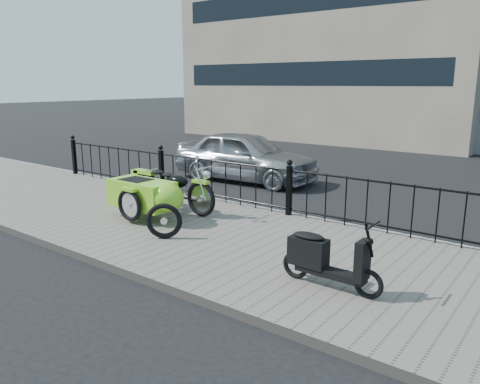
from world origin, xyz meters
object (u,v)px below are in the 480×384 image
Objects in this scene: spare_tire at (164,221)px; sedan_car at (245,156)px; motorcycle_sidecar at (154,193)px; scooter at (324,259)px.

sedan_car reaches higher than spare_tire.
motorcycle_sidecar is 1.68× the size of scooter.
sedan_car is (-2.07, 5.01, 0.26)m from spare_tire.
sedan_car is at bearing 134.37° from scooter.
scooter reaches higher than spare_tire.
spare_tire is (-2.92, 0.09, -0.06)m from scooter.
sedan_car is at bearing 103.72° from motorcycle_sidecar.
motorcycle_sidecar is 4.03m from scooter.
scooter is 2.28× the size of spare_tire.
motorcycle_sidecar is 3.84× the size of spare_tire.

